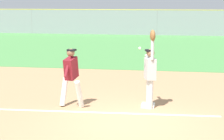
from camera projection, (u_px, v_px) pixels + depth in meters
The scene contains 12 objects.
ground_plane at pixel (129, 123), 9.41m from camera, with size 75.69×75.69×0.00m, color tan.
outfield_grass at pixel (153, 47), 24.35m from camera, with size 45.71×16.60×0.01m, color #4C8C47.
chalk_foul_line at pixel (6, 109), 10.55m from camera, with size 12.00×0.10×0.01m, color white.
first_base at pixel (148, 105), 10.83m from camera, with size 0.38×0.38×0.08m, color white.
fielder at pixel (150, 70), 10.51m from camera, with size 0.38×0.89×2.28m.
runner at pixel (71, 74), 10.62m from camera, with size 0.75×0.84×1.72m.
baseball at pixel (140, 48), 10.25m from camera, with size 0.07×0.07×0.07m, color white.
outfield_fence at pixel (157, 22), 32.20m from camera, with size 45.79×0.08×2.23m.
parked_car_silver at pixel (29, 23), 37.87m from camera, with size 4.51×2.33×1.25m.
parked_car_green at pixel (87, 24), 37.51m from camera, with size 4.44×2.20×1.25m.
parked_car_blue at pixel (143, 24), 36.46m from camera, with size 4.55×2.41×1.25m.
parked_car_tan at pixel (198, 25), 35.85m from camera, with size 4.57×2.47×1.25m.
Camera 1 is at (0.91, -8.95, 3.09)m, focal length 59.28 mm.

